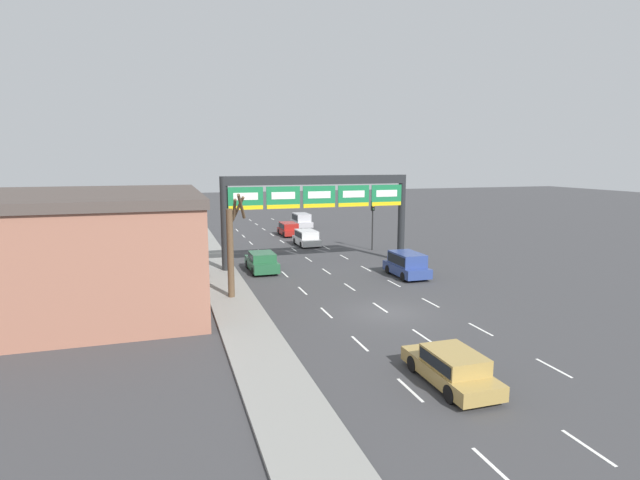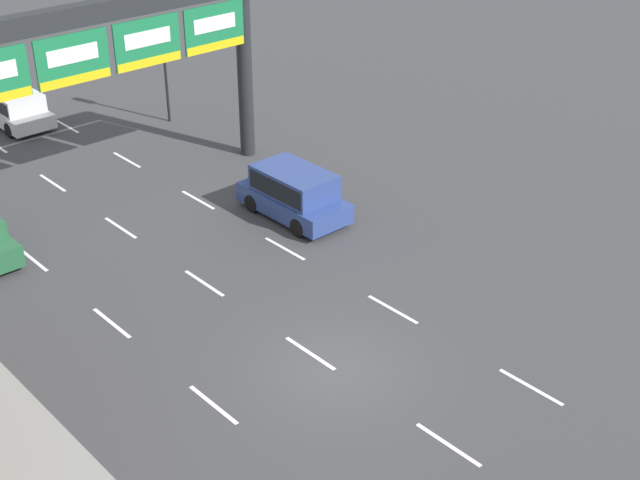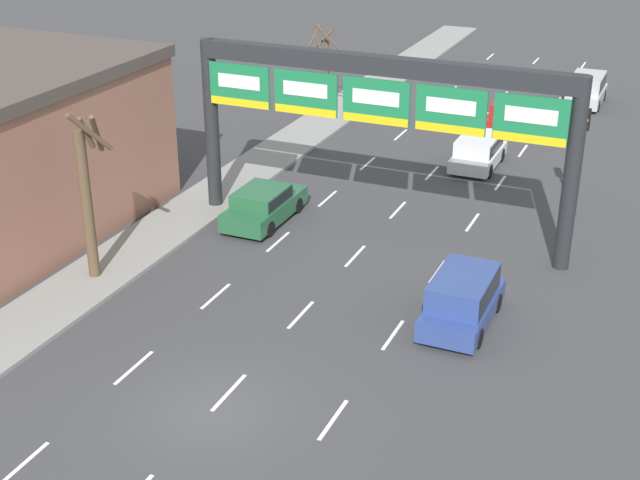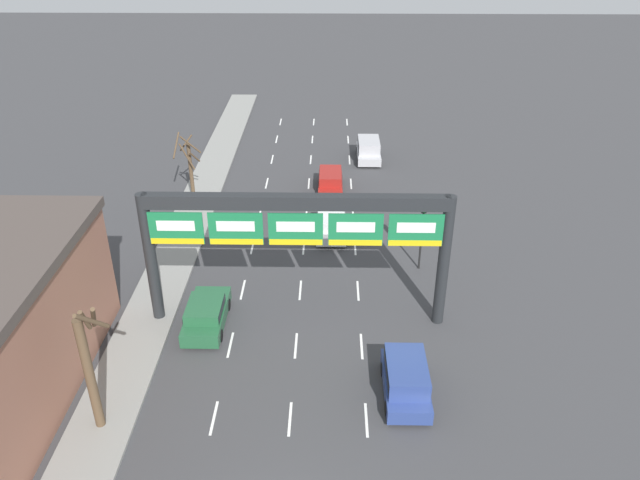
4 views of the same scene
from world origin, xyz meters
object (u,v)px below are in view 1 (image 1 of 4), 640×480
(suv_red, at_px, (289,228))
(tree_bare_second, at_px, (198,216))
(sign_gantry, at_px, (318,199))
(car_green, at_px, (262,261))
(car_gold, at_px, (452,366))
(tree_bare_closest, at_px, (232,246))
(suv_silver, at_px, (301,220))
(suv_white, at_px, (307,237))
(traffic_light_near_gantry, at_px, (373,215))
(suv_blue, at_px, (407,263))

(suv_red, xyz_separation_m, tree_bare_second, (-10.08, -2.32, 2.02))
(sign_gantry, distance_m, car_green, 6.67)
(sign_gantry, height_order, car_gold, sign_gantry)
(car_gold, bearing_deg, tree_bare_closest, 113.61)
(suv_silver, bearing_deg, suv_red, -117.64)
(tree_bare_second, bearing_deg, suv_silver, 32.48)
(sign_gantry, distance_m, car_gold, 22.78)
(tree_bare_closest, relative_size, tree_bare_second, 1.23)
(sign_gantry, relative_size, car_green, 3.42)
(suv_white, height_order, traffic_light_near_gantry, traffic_light_near_gantry)
(suv_white, height_order, tree_bare_second, tree_bare_second)
(suv_blue, relative_size, tree_bare_second, 0.81)
(car_green, height_order, suv_blue, suv_blue)
(suv_red, relative_size, tree_bare_closest, 0.64)
(traffic_light_near_gantry, distance_m, tree_bare_closest, 19.88)
(car_green, distance_m, tree_bare_second, 15.59)
(traffic_light_near_gantry, bearing_deg, car_green, -153.31)
(car_green, xyz_separation_m, car_gold, (3.15, -21.63, -0.06))
(car_green, distance_m, suv_silver, 25.38)
(suv_white, relative_size, traffic_light_near_gantry, 0.89)
(sign_gantry, relative_size, tree_bare_closest, 2.40)
(tree_bare_second, bearing_deg, car_gold, -79.46)
(suv_white, bearing_deg, car_gold, -95.99)
(tree_bare_closest, bearing_deg, suv_white, 60.77)
(car_green, distance_m, suv_white, 12.05)
(sign_gantry, distance_m, tree_bare_second, 16.89)
(car_gold, bearing_deg, sign_gantry, 85.93)
(traffic_light_near_gantry, height_order, tree_bare_second, tree_bare_second)
(suv_silver, height_order, traffic_light_near_gantry, traffic_light_near_gantry)
(suv_red, height_order, tree_bare_second, tree_bare_second)
(car_green, bearing_deg, tree_bare_closest, -114.04)
(car_gold, bearing_deg, traffic_light_near_gantry, 72.58)
(tree_bare_second, bearing_deg, sign_gantry, -59.79)
(car_gold, bearing_deg, suv_white, 84.01)
(sign_gantry, bearing_deg, car_gold, -94.07)
(suv_silver, bearing_deg, suv_white, -103.27)
(car_green, bearing_deg, suv_white, 57.41)
(car_green, relative_size, car_gold, 0.97)
(car_green, height_order, traffic_light_near_gantry, traffic_light_near_gantry)
(suv_blue, height_order, suv_silver, suv_silver)
(tree_bare_second, bearing_deg, car_green, -76.30)
(car_gold, bearing_deg, car_green, 98.30)
(sign_gantry, xyz_separation_m, traffic_light_near_gantry, (7.07, 5.33, -2.13))
(suv_red, xyz_separation_m, car_gold, (-3.26, -38.97, -0.09))
(car_green, bearing_deg, suv_red, 69.69)
(suv_white, bearing_deg, suv_blue, -77.49)
(suv_white, relative_size, suv_silver, 0.98)
(traffic_light_near_gantry, bearing_deg, tree_bare_closest, -138.91)
(suv_red, bearing_deg, traffic_light_near_gantry, -64.74)
(car_green, relative_size, suv_silver, 1.06)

